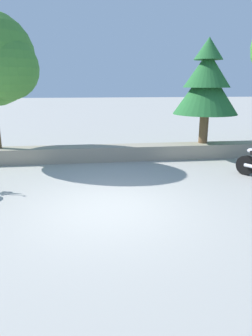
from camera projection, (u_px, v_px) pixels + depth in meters
The scene contains 3 objects.
ground_plane at pixel (108, 209), 7.21m from camera, with size 120.00×120.00×0.00m, color #A3A099.
stone_wall at pixel (99, 153), 11.73m from camera, with size 36.00×0.80×0.55m, color gray.
pine_tree_mid_left at pixel (207, 83), 11.70m from camera, with size 2.47×2.47×3.95m.
Camera 1 is at (-0.44, -6.70, 2.84)m, focal length 32.89 mm.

